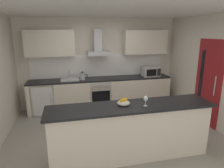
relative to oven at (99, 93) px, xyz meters
The scene contains 17 objects.
ground 1.69m from the oven, 87.41° to the right, with size 5.65×4.93×0.02m, color gray.
ceiling 2.69m from the oven, 87.41° to the right, with size 5.65×4.93×0.02m, color white.
wall_back 0.94m from the oven, 79.79° to the left, with size 5.65×0.12×2.60m, color silver.
wall_right 3.06m from the oven, 33.38° to the right, with size 0.12×4.93×2.60m, color silver.
backsplash_tile 0.84m from the oven, 77.65° to the left, with size 3.96×0.02×0.66m, color white.
counter_back 0.08m from the oven, 19.77° to the left, with size 4.10×0.60×0.90m.
counter_island 2.48m from the oven, 86.59° to the right, with size 2.90×0.64×0.99m.
upper_cabinets 1.46m from the oven, 67.45° to the left, with size 4.04×0.32×0.70m.
side_door 2.90m from the oven, 32.96° to the right, with size 0.08×0.85×2.05m.
oven is the anchor object (origin of this frame).
refrigerator 1.57m from the oven, behind, with size 0.58×0.60×0.85m.
microwave 1.69m from the oven, ahead, with size 0.50×0.38×0.30m.
sink 0.95m from the oven, behind, with size 0.50×0.40×0.26m.
kettle 0.72m from the oven, behind, with size 0.29×0.15×0.24m.
range_hood 1.33m from the oven, 90.00° to the left, with size 0.62×0.45×0.72m.
wine_glass 2.66m from the oven, 81.80° to the right, with size 0.08×0.08×0.18m.
fruit_bowl 2.50m from the oven, 89.56° to the right, with size 0.22×0.22×0.13m.
Camera 1 is at (-0.98, -3.89, 2.21)m, focal length 31.91 mm.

